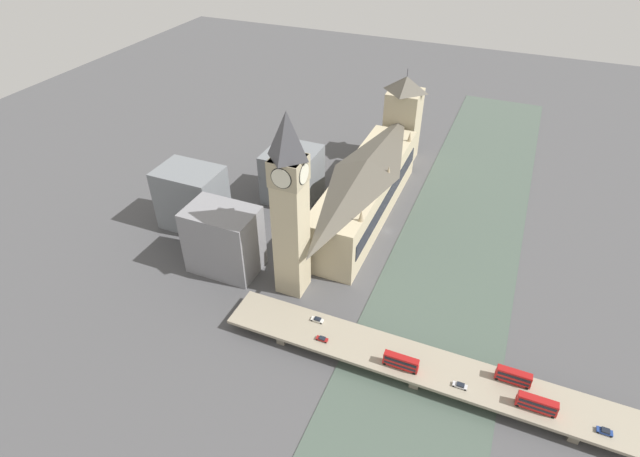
# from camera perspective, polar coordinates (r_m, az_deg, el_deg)

# --- Properties ---
(ground_plane) EXTENTS (600.00, 600.00, 0.00)m
(ground_plane) POSITION_cam_1_polar(r_m,az_deg,el_deg) (230.61, 7.70, -0.30)
(ground_plane) COLOR #4C4C4F
(river_water) EXTENTS (51.79, 360.00, 0.30)m
(river_water) POSITION_cam_1_polar(r_m,az_deg,el_deg) (226.86, 15.43, -2.12)
(river_water) COLOR #47564C
(river_water) RESTS_ON ground_plane
(parliament_hall) EXTENTS (22.37, 97.73, 30.18)m
(parliament_hall) POSITION_cam_1_polar(r_m,az_deg,el_deg) (231.59, 5.25, 4.57)
(parliament_hall) COLOR #C1B28E
(parliament_hall) RESTS_ON ground_plane
(clock_tower) EXTENTS (11.78, 11.78, 74.42)m
(clock_tower) POSITION_cam_1_polar(r_m,az_deg,el_deg) (175.69, -3.46, 2.87)
(clock_tower) COLOR #C1B28E
(clock_tower) RESTS_ON ground_plane
(victoria_tower) EXTENTS (17.42, 17.42, 51.47)m
(victoria_tower) POSITION_cam_1_polar(r_m,az_deg,el_deg) (280.42, 9.42, 12.20)
(victoria_tower) COLOR #C1B28E
(victoria_tower) RESTS_ON ground_plane
(road_bridge) EXTENTS (135.58, 16.66, 4.94)m
(road_bridge) POSITION_cam_1_polar(r_m,az_deg,el_deg) (172.12, 11.30, -15.04)
(road_bridge) COLOR gray
(road_bridge) RESTS_ON ground_plane
(double_decker_bus_lead) EXTENTS (11.53, 2.49, 5.04)m
(double_decker_bus_lead) POSITION_cam_1_polar(r_m,az_deg,el_deg) (167.11, 9.23, -14.77)
(double_decker_bus_lead) COLOR red
(double_decker_bus_lead) RESTS_ON road_bridge
(double_decker_bus_mid) EXTENTS (11.66, 2.62, 4.96)m
(double_decker_bus_mid) POSITION_cam_1_polar(r_m,az_deg,el_deg) (168.69, 23.56, -17.87)
(double_decker_bus_mid) COLOR red
(double_decker_bus_mid) RESTS_ON road_bridge
(double_decker_bus_rear) EXTENTS (10.79, 2.60, 5.00)m
(double_decker_bus_rear) POSITION_cam_1_polar(r_m,az_deg,el_deg) (172.51, 21.25, -15.46)
(double_decker_bus_rear) COLOR red
(double_decker_bus_rear) RESTS_ON road_bridge
(car_northbound_lead) EXTENTS (4.48, 1.89, 1.34)m
(car_northbound_lead) POSITION_cam_1_polar(r_m,az_deg,el_deg) (179.80, -0.30, -10.38)
(car_northbound_lead) COLOR silver
(car_northbound_lead) RESTS_ON road_bridge
(car_northbound_mid) EXTENTS (4.27, 1.94, 1.44)m
(car_northbound_mid) POSITION_cam_1_polar(r_m,az_deg,el_deg) (173.79, 29.78, -19.47)
(car_northbound_mid) COLOR navy
(car_northbound_mid) RESTS_ON road_bridge
(car_northbound_tail) EXTENTS (4.51, 1.81, 1.31)m
(car_northbound_tail) POSITION_cam_1_polar(r_m,az_deg,el_deg) (167.95, 15.72, -16.88)
(car_northbound_tail) COLOR silver
(car_northbound_tail) RESTS_ON road_bridge
(car_southbound_lead) EXTENTS (4.15, 1.74, 1.28)m
(car_southbound_lead) POSITION_cam_1_polar(r_m,az_deg,el_deg) (173.90, 0.24, -12.50)
(car_southbound_lead) COLOR maroon
(car_southbound_lead) RESTS_ON road_bridge
(city_block_west) EXTENTS (27.99, 20.20, 28.37)m
(city_block_west) POSITION_cam_1_polar(r_m,az_deg,el_deg) (232.86, -14.41, 3.43)
(city_block_west) COLOR slate
(city_block_west) RESTS_ON ground_plane
(city_block_center) EXTENTS (28.07, 18.77, 28.20)m
(city_block_center) POSITION_cam_1_polar(r_m,az_deg,el_deg) (204.03, -10.94, -1.28)
(city_block_center) COLOR gray
(city_block_center) RESTS_ON ground_plane
(city_block_east) EXTENTS (24.24, 25.25, 25.34)m
(city_block_east) POSITION_cam_1_polar(r_m,az_deg,el_deg) (246.58, -3.17, 6.19)
(city_block_east) COLOR slate
(city_block_east) RESTS_ON ground_plane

